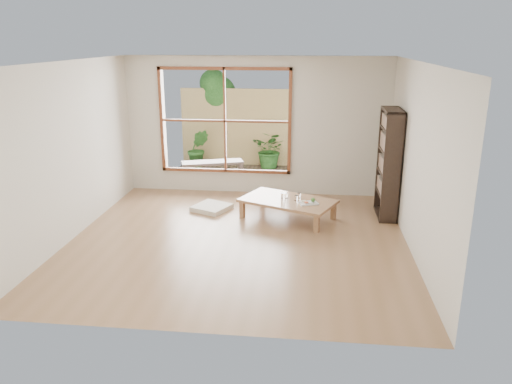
{
  "coord_description": "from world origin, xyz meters",
  "views": [
    {
      "loc": [
        1.04,
        -6.88,
        2.91
      ],
      "look_at": [
        0.19,
        0.69,
        0.55
      ],
      "focal_mm": 35.0,
      "sensor_mm": 36.0,
      "label": 1
    }
  ],
  "objects_px": {
    "low_table": "(288,202)",
    "bookshelf": "(389,164)",
    "food_tray": "(309,202)",
    "garden_bench": "(212,164)"
  },
  "relations": [
    {
      "from": "garden_bench",
      "to": "food_tray",
      "type": "bearing_deg",
      "value": -66.53
    },
    {
      "from": "food_tray",
      "to": "garden_bench",
      "type": "bearing_deg",
      "value": 112.25
    },
    {
      "from": "low_table",
      "to": "food_tray",
      "type": "height_order",
      "value": "food_tray"
    },
    {
      "from": "low_table",
      "to": "garden_bench",
      "type": "relative_size",
      "value": 1.3
    },
    {
      "from": "food_tray",
      "to": "bookshelf",
      "type": "bearing_deg",
      "value": 1.28
    },
    {
      "from": "low_table",
      "to": "bookshelf",
      "type": "relative_size",
      "value": 0.95
    },
    {
      "from": "bookshelf",
      "to": "food_tray",
      "type": "xyz_separation_m",
      "value": [
        -1.29,
        -0.5,
        -0.56
      ]
    },
    {
      "from": "bookshelf",
      "to": "food_tray",
      "type": "bearing_deg",
      "value": -158.92
    },
    {
      "from": "bookshelf",
      "to": "low_table",
      "type": "bearing_deg",
      "value": -168.68
    },
    {
      "from": "low_table",
      "to": "bookshelf",
      "type": "bearing_deg",
      "value": 35.06
    }
  ]
}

